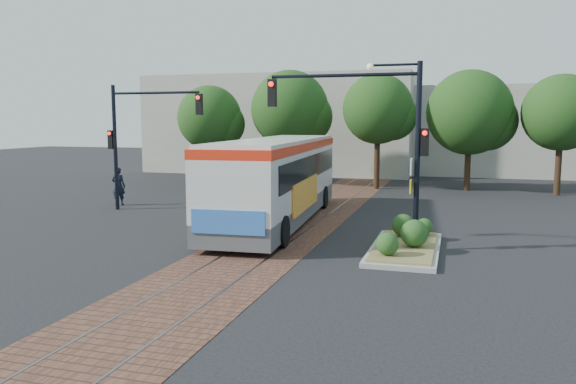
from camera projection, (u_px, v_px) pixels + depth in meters
name	position (u px, v px, depth m)	size (l,w,h in m)	color
ground	(277.00, 237.00, 20.96)	(120.00, 120.00, 0.00)	black
trackbed	(305.00, 219.00, 24.76)	(3.60, 40.00, 0.02)	brown
tree_row	(374.00, 112.00, 35.60)	(26.40, 5.60, 7.67)	#382314
warehouses	(374.00, 127.00, 47.94)	(40.00, 13.00, 8.00)	#ADA899
city_bus	(278.00, 176.00, 23.89)	(3.75, 13.42, 3.55)	#4A4A4D
traffic_island	(406.00, 241.00, 18.69)	(2.20, 5.20, 1.13)	gray
signal_pole_main	(380.00, 125.00, 18.57)	(5.49, 0.46, 6.00)	black
signal_pole_left	(135.00, 130.00, 26.66)	(4.99, 0.34, 6.00)	black
officer	(119.00, 186.00, 28.71)	(0.71, 0.47, 1.96)	black
parked_car	(267.00, 185.00, 32.79)	(1.57, 3.86, 1.12)	black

